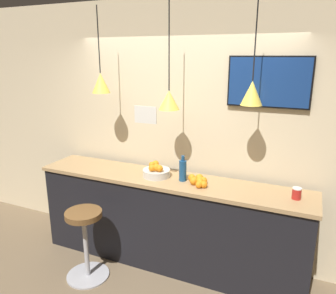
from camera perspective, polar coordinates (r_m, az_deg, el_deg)
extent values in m
cube|color=beige|center=(3.74, 2.40, 2.56)|extent=(8.00, 0.06, 2.90)
cube|color=black|center=(3.75, 0.00, -13.10)|extent=(2.98, 0.51, 0.99)
cube|color=tan|center=(3.53, 0.00, -5.79)|extent=(3.02, 0.55, 0.04)
cylinder|color=#B7B7BC|center=(3.89, -13.73, -20.84)|extent=(0.45, 0.45, 0.02)
cylinder|color=#B7B7BC|center=(3.70, -14.10, -16.44)|extent=(0.05, 0.05, 0.69)
cylinder|color=brown|center=(3.52, -14.51, -11.27)|extent=(0.38, 0.38, 0.06)
cylinder|color=beige|center=(3.57, -2.03, -4.53)|extent=(0.30, 0.30, 0.08)
sphere|color=orange|center=(3.50, -2.03, -3.60)|extent=(0.08, 0.08, 0.08)
sphere|color=orange|center=(3.49, -2.82, -3.70)|extent=(0.07, 0.07, 0.07)
sphere|color=orange|center=(3.63, -2.17, -2.92)|extent=(0.07, 0.07, 0.07)
sphere|color=orange|center=(3.48, -1.46, -3.76)|extent=(0.07, 0.07, 0.07)
sphere|color=orange|center=(3.60, -2.82, -3.11)|extent=(0.07, 0.07, 0.07)
sphere|color=orange|center=(3.28, 5.39, -6.57)|extent=(0.07, 0.07, 0.07)
sphere|color=orange|center=(3.36, 5.55, -5.95)|extent=(0.08, 0.08, 0.08)
sphere|color=orange|center=(3.35, 5.56, -5.97)|extent=(0.08, 0.08, 0.08)
sphere|color=orange|center=(3.34, 5.68, -6.17)|extent=(0.07, 0.07, 0.07)
sphere|color=orange|center=(3.29, 6.27, -6.51)|extent=(0.07, 0.07, 0.07)
sphere|color=orange|center=(3.41, 5.54, -5.61)|extent=(0.08, 0.08, 0.08)
sphere|color=orange|center=(3.44, 4.19, -5.37)|extent=(0.08, 0.08, 0.08)
sphere|color=orange|center=(3.39, 6.12, -5.82)|extent=(0.07, 0.07, 0.07)
sphere|color=orange|center=(3.38, 6.22, -5.84)|extent=(0.08, 0.08, 0.08)
sphere|color=orange|center=(3.36, 4.49, -5.91)|extent=(0.08, 0.08, 0.08)
sphere|color=orange|center=(3.43, 5.48, -5.41)|extent=(0.09, 0.09, 0.09)
cylinder|color=navy|center=(3.43, 2.59, -4.15)|extent=(0.08, 0.08, 0.22)
cylinder|color=navy|center=(3.39, 2.62, -1.96)|extent=(0.04, 0.04, 0.05)
cylinder|color=red|center=(3.25, 21.48, -7.61)|extent=(0.08, 0.08, 0.10)
cylinder|color=white|center=(3.23, 21.58, -6.73)|extent=(0.08, 0.08, 0.01)
cylinder|color=black|center=(3.72, -12.03, 17.81)|extent=(0.01, 0.01, 0.69)
cone|color=#EAD14C|center=(3.73, -11.63, 10.86)|extent=(0.20, 0.20, 0.22)
sphere|color=#F9EFCC|center=(3.73, -11.55, 9.52)|extent=(0.04, 0.04, 0.04)
cylinder|color=black|center=(3.31, 0.19, 17.08)|extent=(0.01, 0.01, 0.84)
cone|color=#EAD14C|center=(3.34, 0.18, 8.16)|extent=(0.21, 0.21, 0.19)
sphere|color=#F9EFCC|center=(3.35, 0.18, 6.87)|extent=(0.04, 0.04, 0.04)
cylinder|color=black|center=(3.07, 15.02, 17.81)|extent=(0.01, 0.01, 0.72)
cone|color=#EAD14C|center=(3.09, 14.40, 9.08)|extent=(0.20, 0.20, 0.22)
sphere|color=#F9EFCC|center=(3.10, 14.28, 7.42)|extent=(0.04, 0.04, 0.04)
cube|color=black|center=(3.37, 17.14, 10.76)|extent=(0.79, 0.04, 0.50)
cube|color=navy|center=(3.35, 17.10, 10.73)|extent=(0.76, 0.01, 0.47)
cube|color=white|center=(3.23, -3.96, 5.62)|extent=(0.24, 0.01, 0.17)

